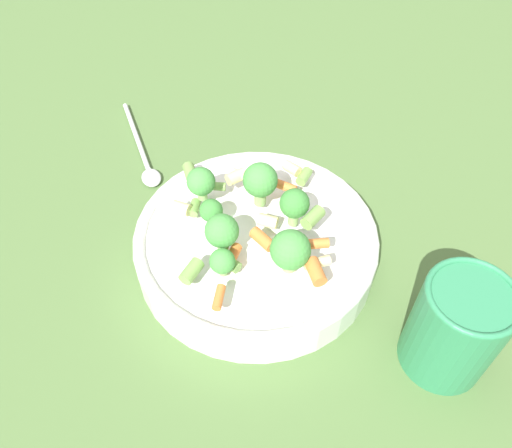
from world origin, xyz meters
The scene contains 5 objects.
ground_plane centered at (0.00, 0.00, 0.00)m, with size 3.00×3.00×0.00m, color #4C6B38.
bowl centered at (0.00, 0.00, 0.03)m, with size 0.28×0.28×0.05m.
pasta_salad centered at (-0.01, 0.00, 0.08)m, with size 0.22×0.18×0.06m.
cup centered at (-0.11, -0.20, 0.06)m, with size 0.08×0.08×0.11m.
spoon centered at (0.15, 0.18, 0.01)m, with size 0.18×0.11×0.01m.
Camera 1 is at (-0.36, -0.05, 0.47)m, focal length 35.00 mm.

